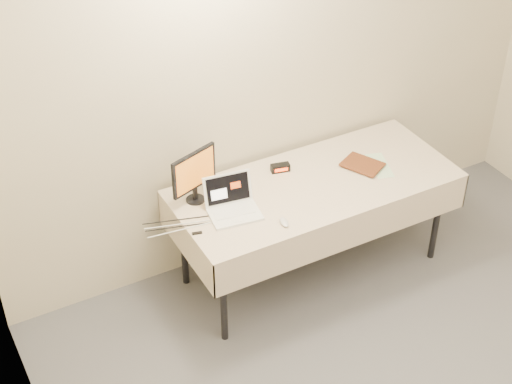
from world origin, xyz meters
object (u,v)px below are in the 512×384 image
laptop (232,204)px  table (315,191)px  book (357,157)px  monitor (194,173)px

laptop → table: bearing=8.5°
table → laptop: 0.62m
table → book: bearing=-6.5°
table → monitor: bearing=165.3°
monitor → book: 1.07m
monitor → book: monitor is taller
table → book: book is taller
laptop → monitor: size_ratio=0.97×
laptop → book: size_ratio=1.34×
table → laptop: (-0.60, -0.00, 0.11)m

